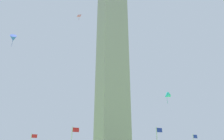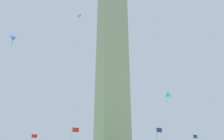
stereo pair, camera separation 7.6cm
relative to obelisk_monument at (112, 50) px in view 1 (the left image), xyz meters
The scene contains 4 objects.
obelisk_monument is the anchor object (origin of this frame).
kite_pink_diamond 12.52m from the obelisk_monument, 150.70° to the right, with size 0.83×0.89×1.41m.
kite_cyan_delta 20.38m from the obelisk_monument, 65.92° to the right, with size 1.68×1.47×2.24m.
kite_blue_delta 23.08m from the obelisk_monument, behind, with size 1.47×1.87×2.76m.
Camera 1 is at (-19.57, -44.20, 2.69)m, focal length 34.34 mm.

